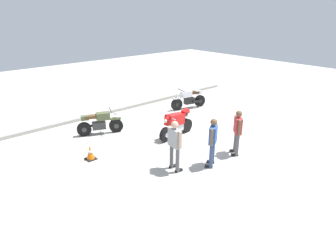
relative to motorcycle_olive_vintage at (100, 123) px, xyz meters
name	(u,v)px	position (x,y,z in m)	size (l,w,h in m)	color
ground_plane	(192,131)	(3.20, -2.42, -0.49)	(40.00, 40.00, 0.00)	#B7B2A8
curb_edge	(133,106)	(3.20, 2.18, -0.41)	(14.00, 0.30, 0.15)	#9C978F
motorcycle_olive_vintage	(100,123)	(0.00, 0.00, 0.00)	(1.86, 1.01, 1.07)	black
motorcycle_red_sportbike	(176,123)	(2.27, -2.35, 0.11)	(1.96, 0.70, 1.14)	black
motorcycle_silver_cruiser	(189,99)	(5.37, 0.01, 0.03)	(2.06, 0.84, 1.09)	black
person_in_gray_shirt	(175,142)	(0.33, -4.39, 0.52)	(0.36, 0.68, 1.75)	#59595B
person_in_red_shirt	(237,130)	(2.85, -5.00, 0.48)	(0.54, 0.56, 1.70)	#59595B
person_in_blue_shirt	(213,139)	(1.49, -5.00, 0.50)	(0.61, 0.49, 1.72)	#384772
traffic_cone	(90,153)	(-1.43, -1.84, -0.23)	(0.36, 0.36, 0.53)	black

